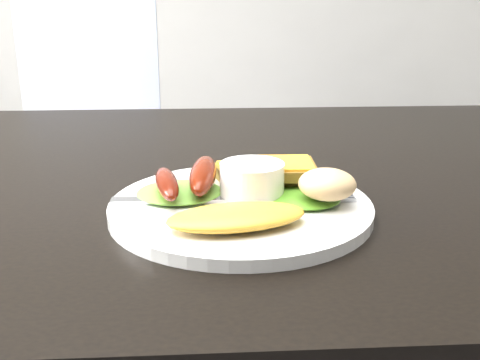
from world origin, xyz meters
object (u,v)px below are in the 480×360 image
dining_table (183,182)px  dining_chair (86,177)px  person (293,93)px  plate (241,207)px

dining_table → dining_chair: dining_table is taller
dining_table → person: 0.79m
dining_table → dining_chair: size_ratio=2.81×
dining_chair → person: bearing=-17.6°
plate → person: bearing=78.1°
dining_table → person: size_ratio=0.83×
dining_table → plate: (0.07, -0.16, 0.03)m
dining_table → dining_chair: (-0.33, 0.92, -0.28)m
dining_table → person: person is taller
dining_table → plate: bearing=-68.3°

